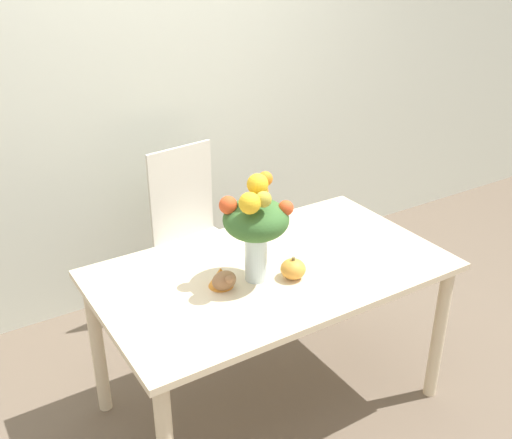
% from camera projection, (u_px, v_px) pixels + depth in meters
% --- Properties ---
extents(ground_plane, '(12.00, 12.00, 0.00)m').
position_uv_depth(ground_plane, '(270.00, 400.00, 2.89)').
color(ground_plane, brown).
extents(wall_back, '(8.00, 0.06, 2.70)m').
position_uv_depth(wall_back, '(145.00, 71.00, 3.27)').
color(wall_back, silver).
rests_on(wall_back, ground_plane).
extents(dining_table, '(1.50, 0.87, 0.74)m').
position_uv_depth(dining_table, '(272.00, 285.00, 2.61)').
color(dining_table, beige).
rests_on(dining_table, ground_plane).
extents(flower_vase, '(0.27, 0.27, 0.47)m').
position_uv_depth(flower_vase, '(256.00, 222.00, 2.37)').
color(flower_vase, silver).
rests_on(flower_vase, dining_table).
extents(pumpkin, '(0.11, 0.11, 0.10)m').
position_uv_depth(pumpkin, '(293.00, 269.00, 2.47)').
color(pumpkin, gold).
rests_on(pumpkin, dining_table).
extents(turkey_figurine, '(0.10, 0.14, 0.08)m').
position_uv_depth(turkey_figurine, '(222.00, 278.00, 2.41)').
color(turkey_figurine, '#936642').
rests_on(turkey_figurine, dining_table).
extents(dining_chair_near_window, '(0.47, 0.47, 1.01)m').
position_uv_depth(dining_chair_near_window, '(196.00, 237.00, 3.31)').
color(dining_chair_near_window, silver).
rests_on(dining_chair_near_window, ground_plane).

